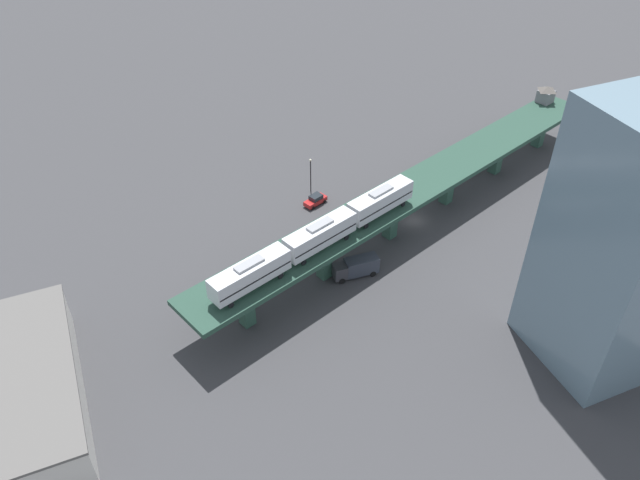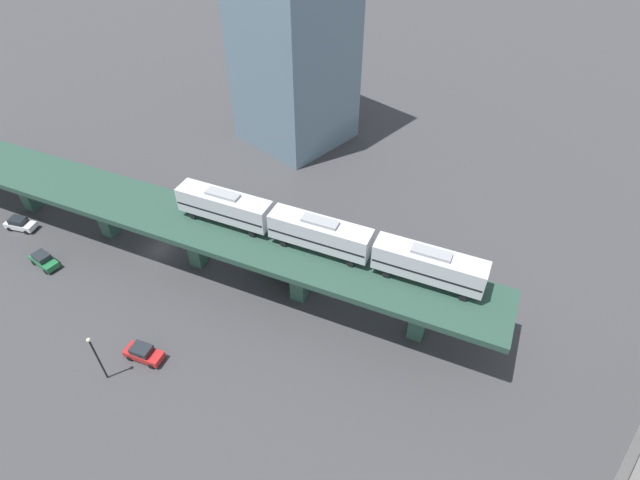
% 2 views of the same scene
% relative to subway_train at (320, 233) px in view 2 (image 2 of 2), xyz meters
% --- Properties ---
extents(ground_plane, '(400.00, 400.00, 0.00)m').
position_rel_subway_train_xyz_m(ground_plane, '(9.35, -21.79, -10.24)').
color(ground_plane, '#38383A').
extents(elevated_viaduct, '(39.11, 89.39, 7.70)m').
position_rel_subway_train_xyz_m(elevated_viaduct, '(9.41, -21.96, -3.63)').
color(elevated_viaduct, '#244135').
rests_on(elevated_viaduct, ground).
extents(subway_train, '(15.25, 35.94, 4.45)m').
position_rel_subway_train_xyz_m(subway_train, '(0.00, 0.00, 0.00)').
color(subway_train, silver).
rests_on(subway_train, elevated_viaduct).
extents(street_car_white, '(3.70, 4.72, 1.89)m').
position_rel_subway_train_xyz_m(street_car_white, '(20.65, -40.27, -9.30)').
color(street_car_white, silver).
rests_on(street_car_white, ground).
extents(street_car_red, '(3.34, 4.75, 1.89)m').
position_rel_subway_train_xyz_m(street_car_red, '(20.54, -7.68, -9.30)').
color(street_car_red, '#AD1E1E').
rests_on(street_car_red, ground).
extents(street_car_green, '(2.40, 4.60, 1.89)m').
position_rel_subway_train_xyz_m(street_car_green, '(21.63, -30.38, -9.30)').
color(street_car_green, '#1E6638').
rests_on(street_car_green, ground).
extents(delivery_truck, '(2.77, 7.33, 3.20)m').
position_rel_subway_train_xyz_m(delivery_truck, '(0.26, -6.21, -8.48)').
color(delivery_truck, '#333338').
rests_on(delivery_truck, ground).
extents(street_lamp, '(0.44, 0.44, 6.94)m').
position_rel_subway_train_xyz_m(street_lamp, '(24.73, -8.45, -6.13)').
color(street_lamp, black).
rests_on(street_lamp, ground).
extents(office_tower, '(16.00, 16.00, 36.00)m').
position_rel_subway_train_xyz_m(office_tower, '(-25.42, -29.93, 7.76)').
color(office_tower, slate).
rests_on(office_tower, ground).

